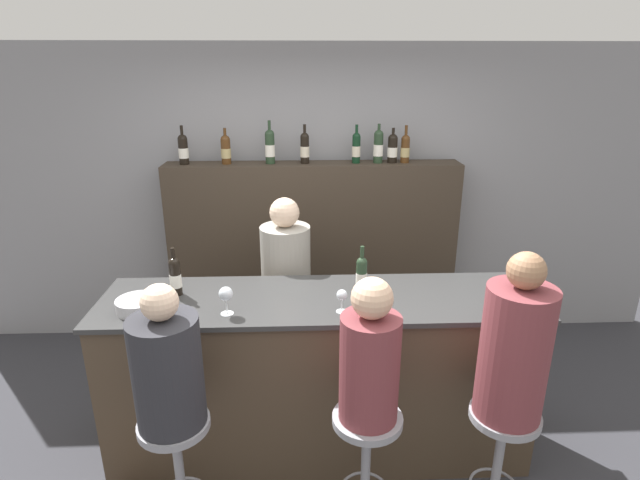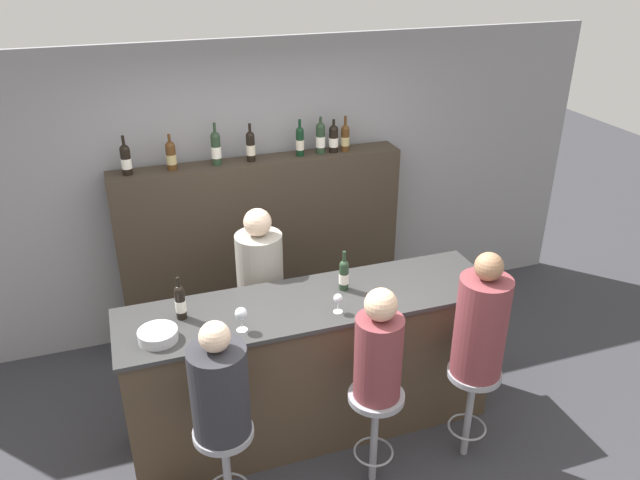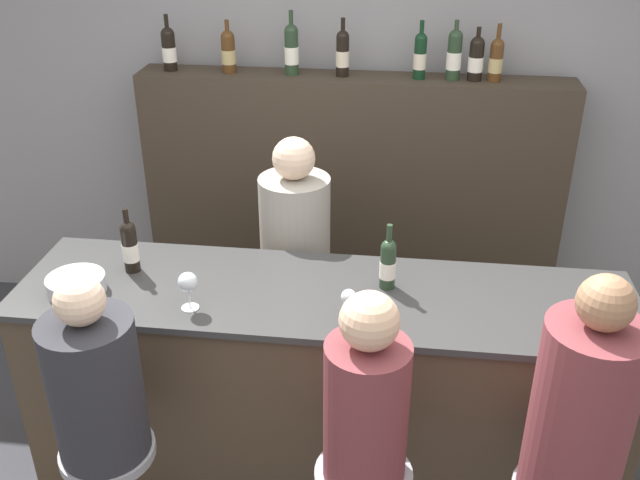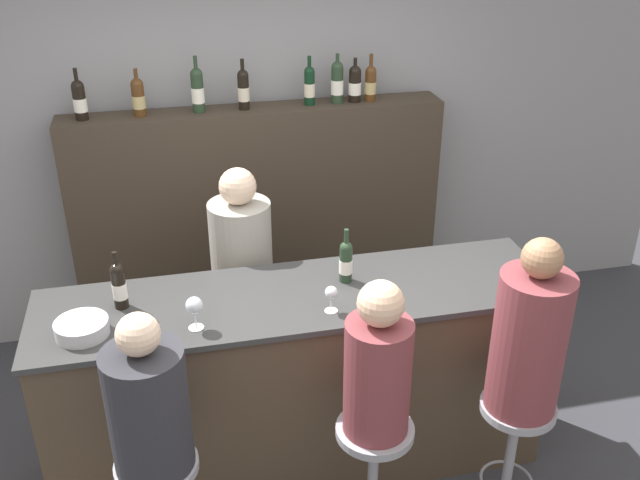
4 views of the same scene
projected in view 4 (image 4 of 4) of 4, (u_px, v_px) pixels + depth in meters
The scene contains 22 objects.
wall_back at pixel (252, 149), 4.87m from camera, with size 6.40×0.05×2.60m.
bar_counter at pixel (300, 381), 3.82m from camera, with size 2.62×0.68×1.10m.
back_bar_cabinet at pixel (260, 225), 4.89m from camera, with size 2.45×0.28×1.65m.
wine_bottle_counter_0 at pixel (119, 285), 3.40m from camera, with size 0.07×0.07×0.30m.
wine_bottle_counter_1 at pixel (346, 261), 3.63m from camera, with size 0.07×0.07×0.30m.
wine_bottle_backbar_0 at pixel (79, 100), 4.25m from camera, with size 0.08×0.08×0.31m.
wine_bottle_backbar_1 at pixel (138, 97), 4.32m from camera, with size 0.08×0.08×0.29m.
wine_bottle_backbar_2 at pixel (197, 90), 4.38m from camera, with size 0.08×0.08×0.35m.
wine_bottle_backbar_3 at pixel (243, 89), 4.44m from camera, with size 0.07×0.07×0.32m.
wine_bottle_backbar_4 at pixel (309, 85), 4.52m from camera, with size 0.07×0.07×0.31m.
wine_bottle_backbar_5 at pixel (337, 82), 4.56m from camera, with size 0.08×0.08×0.32m.
wine_bottle_backbar_6 at pixel (355, 83), 4.59m from camera, with size 0.08×0.08×0.28m.
wine_bottle_backbar_7 at pixel (371, 83), 4.61m from camera, with size 0.07×0.07×0.30m.
wine_glass_0 at pixel (194, 306), 3.24m from camera, with size 0.08×0.08×0.16m.
wine_glass_1 at pixel (331, 294), 3.38m from camera, with size 0.06×0.06×0.14m.
metal_bowl at pixel (82, 328), 3.24m from camera, with size 0.24×0.24×0.07m.
guest_seated_left at pixel (148, 405), 2.90m from camera, with size 0.34×0.34×0.75m.
bar_stool_middle at pixel (374, 454), 3.31m from camera, with size 0.36×0.36×0.73m.
guest_seated_middle at pixel (378, 368), 3.08m from camera, with size 0.30×0.30×0.76m.
bar_stool_right at pixel (514, 431), 3.45m from camera, with size 0.36×0.36×0.73m.
guest_seated_right at pixel (529, 338), 3.20m from camera, with size 0.33×0.33×0.88m.
bartender at pixel (244, 302), 4.21m from camera, with size 0.35×0.35×1.56m.
Camera 4 is at (-0.58, -2.67, 2.97)m, focal length 40.00 mm.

